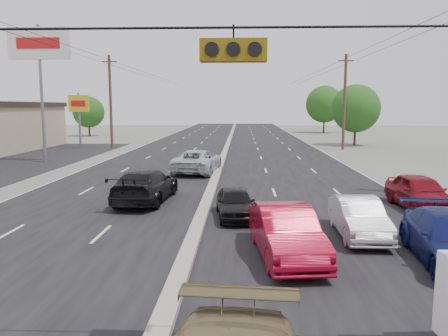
% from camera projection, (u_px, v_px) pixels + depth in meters
% --- Properties ---
extents(road_surface, '(20.00, 160.00, 0.02)m').
position_uv_depth(road_surface, '(222.00, 160.00, 37.35)').
color(road_surface, black).
rests_on(road_surface, ground).
extents(center_median, '(0.50, 160.00, 0.20)m').
position_uv_depth(center_median, '(222.00, 159.00, 37.33)').
color(center_median, gray).
rests_on(center_median, ground).
extents(utility_pole_left_c, '(1.60, 0.30, 10.00)m').
position_uv_depth(utility_pole_left_c, '(111.00, 101.00, 47.02)').
color(utility_pole_left_c, '#422D1E').
rests_on(utility_pole_left_c, ground).
extents(utility_pole_right_c, '(1.60, 0.30, 10.00)m').
position_uv_depth(utility_pole_right_c, '(345.00, 101.00, 46.03)').
color(utility_pole_right_c, '#422D1E').
rests_on(utility_pole_right_c, ground).
extents(traffic_signals, '(25.00, 0.30, 0.54)m').
position_uv_depth(traffic_signals, '(227.00, 48.00, 6.84)').
color(traffic_signals, black).
rests_on(traffic_signals, ground).
extents(pole_sign_billboard, '(5.00, 0.25, 11.00)m').
position_uv_depth(pole_sign_billboard, '(39.00, 52.00, 34.70)').
color(pole_sign_billboard, slate).
rests_on(pole_sign_billboard, ground).
extents(pole_sign_far, '(2.20, 0.25, 6.00)m').
position_uv_depth(pole_sign_far, '(79.00, 108.00, 47.25)').
color(pole_sign_far, slate).
rests_on(pole_sign_far, ground).
extents(tree_left_far, '(4.80, 4.80, 6.12)m').
position_uv_depth(tree_left_far, '(89.00, 112.00, 67.38)').
color(tree_left_far, '#382619').
rests_on(tree_left_far, ground).
extents(tree_right_mid, '(5.60, 5.60, 7.14)m').
position_uv_depth(tree_right_mid, '(356.00, 108.00, 50.99)').
color(tree_right_mid, '#382619').
rests_on(tree_right_mid, ground).
extents(tree_right_far, '(6.40, 6.40, 8.16)m').
position_uv_depth(tree_right_far, '(324.00, 104.00, 75.59)').
color(tree_right_far, '#382619').
rests_on(tree_right_far, ground).
extents(red_sedan, '(2.20, 4.88, 1.55)m').
position_uv_depth(red_sedan, '(286.00, 233.00, 13.25)').
color(red_sedan, maroon).
rests_on(red_sedan, ground).
extents(queue_car_a, '(1.89, 3.83, 1.26)m').
position_uv_depth(queue_car_a, '(235.00, 203.00, 17.99)').
color(queue_car_a, black).
rests_on(queue_car_a, ground).
extents(queue_car_b, '(1.52, 4.16, 1.36)m').
position_uv_depth(queue_car_b, '(358.00, 218.00, 15.40)').
color(queue_car_b, silver).
rests_on(queue_car_b, ground).
extents(queue_car_e, '(2.02, 4.63, 1.55)m').
position_uv_depth(queue_car_e, '(420.00, 193.00, 19.44)').
color(queue_car_e, maroon).
rests_on(queue_car_e, ground).
extents(oncoming_near, '(2.61, 5.65, 1.60)m').
position_uv_depth(oncoming_near, '(146.00, 186.00, 21.02)').
color(oncoming_near, black).
rests_on(oncoming_near, ground).
extents(oncoming_far, '(3.32, 6.03, 1.60)m').
position_uv_depth(oncoming_far, '(198.00, 161.00, 30.25)').
color(oncoming_far, silver).
rests_on(oncoming_far, ground).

